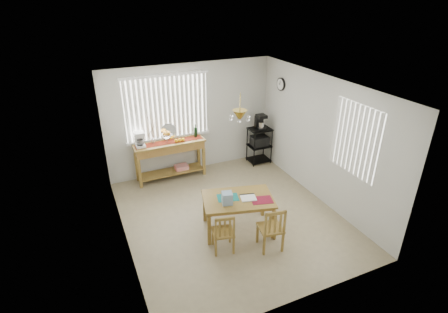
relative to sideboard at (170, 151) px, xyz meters
name	(u,v)px	position (x,y,z in m)	size (l,w,h in m)	color
ground	(231,216)	(0.61, -2.00, -0.69)	(4.00, 4.50, 0.01)	#9B8D69
room_shell	(231,137)	(0.61, -1.99, 1.01)	(4.20, 4.70, 2.70)	beige
sideboard	(170,151)	(0.00, 0.00, 0.00)	(1.62, 0.46, 0.91)	olive
sideboard_items	(157,138)	(-0.26, 0.01, 0.37)	(1.54, 0.39, 0.70)	maroon
wire_cart	(259,142)	(2.28, -0.11, -0.13)	(0.54, 0.43, 0.92)	black
cart_items	(260,122)	(2.28, -0.10, 0.40)	(0.22, 0.26, 0.38)	black
dining_table	(238,202)	(0.56, -2.41, -0.09)	(1.42, 1.10, 0.67)	olive
table_items	(233,198)	(0.42, -2.48, 0.07)	(0.95, 0.68, 0.21)	#157874
chair_left	(223,233)	(0.08, -2.85, -0.31)	(0.42, 0.42, 0.76)	olive
chair_right	(271,229)	(0.84, -3.13, -0.27)	(0.45, 0.45, 0.84)	olive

